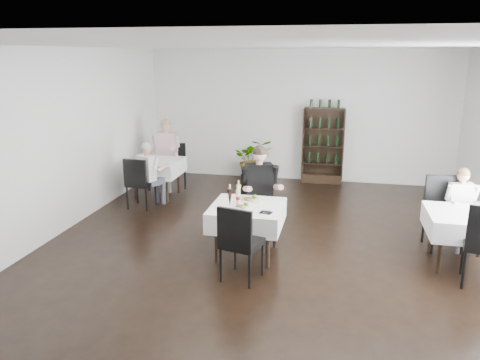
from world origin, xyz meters
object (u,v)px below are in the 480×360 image
(wine_shelf, at_px, (323,146))
(main_table, at_px, (247,215))
(potted_tree, at_px, (254,159))
(diner_main, at_px, (260,187))

(wine_shelf, height_order, main_table, wine_shelf)
(wine_shelf, distance_m, main_table, 4.41)
(potted_tree, bearing_deg, diner_main, -77.95)
(wine_shelf, distance_m, potted_tree, 1.62)
(potted_tree, xyz_separation_m, diner_main, (0.76, -3.58, 0.39))
(main_table, height_order, potted_tree, potted_tree)
(potted_tree, bearing_deg, main_table, -80.78)
(wine_shelf, height_order, potted_tree, wine_shelf)
(wine_shelf, height_order, diner_main, wine_shelf)
(diner_main, bearing_deg, main_table, -97.52)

